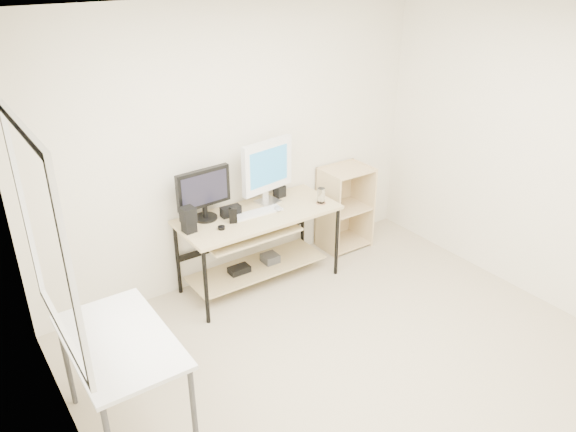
% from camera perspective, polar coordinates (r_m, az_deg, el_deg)
% --- Properties ---
extents(room, '(4.01, 4.01, 2.62)m').
position_cam_1_polar(room, '(3.67, 8.33, -1.23)').
color(room, '#BEAF92').
rests_on(room, ground).
extents(desk, '(1.50, 0.65, 0.75)m').
position_cam_1_polar(desk, '(5.23, -3.23, -1.85)').
color(desk, tan).
rests_on(desk, ground).
extents(side_table, '(0.60, 1.00, 0.75)m').
position_cam_1_polar(side_table, '(3.79, -16.63, -12.84)').
color(side_table, silver).
rests_on(side_table, ground).
extents(shelf_unit, '(0.50, 0.40, 0.90)m').
position_cam_1_polar(shelf_unit, '(6.01, 5.57, 0.98)').
color(shelf_unit, '#DBC089').
rests_on(shelf_unit, ground).
extents(black_monitor, '(0.52, 0.21, 0.47)m').
position_cam_1_polar(black_monitor, '(4.98, -8.56, 2.51)').
color(black_monitor, black).
rests_on(black_monitor, desk).
extents(white_imac, '(0.57, 0.18, 0.61)m').
position_cam_1_polar(white_imac, '(5.22, -2.11, 4.93)').
color(white_imac, silver).
rests_on(white_imac, desk).
extents(keyboard, '(0.49, 0.16, 0.02)m').
position_cam_1_polar(keyboard, '(5.13, -3.15, 0.32)').
color(keyboard, silver).
rests_on(keyboard, desk).
extents(mouse, '(0.10, 0.13, 0.04)m').
position_cam_1_polar(mouse, '(5.19, -1.03, 0.77)').
color(mouse, '#A8A8AD').
rests_on(mouse, desk).
extents(center_speaker, '(0.19, 0.09, 0.09)m').
position_cam_1_polar(center_speaker, '(5.10, -5.84, 0.50)').
color(center_speaker, black).
rests_on(center_speaker, desk).
extents(speaker_left, '(0.12, 0.12, 0.23)m').
position_cam_1_polar(speaker_left, '(4.83, -10.08, -0.32)').
color(speaker_left, black).
rests_on(speaker_left, desk).
extents(speaker_right, '(0.10, 0.10, 0.11)m').
position_cam_1_polar(speaker_right, '(5.47, -0.87, 2.56)').
color(speaker_right, black).
rests_on(speaker_right, desk).
extents(audio_controller, '(0.08, 0.07, 0.14)m').
position_cam_1_polar(audio_controller, '(4.96, -5.62, 0.04)').
color(audio_controller, black).
rests_on(audio_controller, desk).
extents(volume_puck, '(0.08, 0.08, 0.03)m').
position_cam_1_polar(volume_puck, '(4.88, -6.78, -1.19)').
color(volume_puck, black).
rests_on(volume_puck, desk).
extents(smartphone, '(0.10, 0.14, 0.01)m').
position_cam_1_polar(smartphone, '(5.26, -1.34, 0.94)').
color(smartphone, black).
rests_on(smartphone, desk).
extents(coaster, '(0.10, 0.10, 0.01)m').
position_cam_1_polar(coaster, '(5.35, 3.36, 1.34)').
color(coaster, '#A06D48').
rests_on(coaster, desk).
extents(drinking_glass, '(0.08, 0.08, 0.15)m').
position_cam_1_polar(drinking_glass, '(5.32, 3.38, 2.09)').
color(drinking_glass, white).
rests_on(drinking_glass, coaster).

